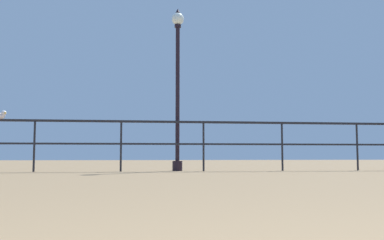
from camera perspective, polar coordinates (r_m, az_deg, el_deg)
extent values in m
cube|color=black|center=(9.13, -4.00, -0.25)|extent=(23.36, 0.05, 0.05)
cube|color=black|center=(9.11, -4.02, -3.29)|extent=(23.36, 0.04, 0.04)
cylinder|color=black|center=(9.36, -20.76, -3.36)|extent=(0.04, 0.04, 1.08)
cylinder|color=black|center=(9.10, -9.69, -3.57)|extent=(0.04, 0.04, 1.08)
cylinder|color=black|center=(9.20, 1.59, -3.65)|extent=(0.04, 0.04, 1.08)
cylinder|color=black|center=(9.64, 12.23, -3.60)|extent=(0.04, 0.04, 1.08)
cylinder|color=black|center=(10.37, 21.66, -3.44)|extent=(0.04, 0.04, 1.08)
cylinder|color=black|center=(9.36, -2.01, -6.30)|extent=(0.22, 0.22, 0.22)
cylinder|color=black|center=(9.46, -1.99, 3.67)|extent=(0.09, 0.09, 3.05)
cylinder|color=black|center=(9.81, -1.96, 12.70)|extent=(0.15, 0.15, 0.06)
sphere|color=white|center=(9.86, -1.96, 13.65)|extent=(0.28, 0.28, 0.28)
cone|color=black|center=(9.93, -1.95, 14.70)|extent=(0.11, 0.11, 0.10)
ellipsoid|color=white|center=(9.58, -24.66, 0.50)|extent=(0.26, 0.26, 0.13)
ellipsoid|color=gray|center=(9.58, -24.65, 0.62)|extent=(0.22, 0.22, 0.04)
sphere|color=white|center=(9.49, -24.34, 0.88)|extent=(0.10, 0.10, 0.10)
cone|color=gold|center=(9.43, -24.12, 0.91)|extent=(0.06, 0.06, 0.04)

